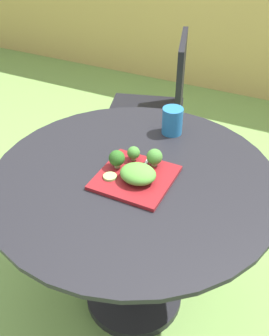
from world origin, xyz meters
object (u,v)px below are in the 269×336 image
at_px(salad_plate, 135,178).
at_px(drinking_glass, 172,122).
at_px(patio_chair, 160,101).
at_px(fork, 142,170).

bearing_deg(salad_plate, drinking_glass, 90.18).
bearing_deg(drinking_glass, patio_chair, 116.45).
relative_size(patio_chair, salad_plate, 3.50).
distance_m(patio_chair, salad_plate, 1.01).
distance_m(drinking_glass, fork, 0.31).
bearing_deg(drinking_glass, salad_plate, -89.82).
height_order(salad_plate, drinking_glass, drinking_glass).
relative_size(patio_chair, fork, 5.81).
bearing_deg(drinking_glass, fork, -88.20).
xyz_separation_m(salad_plate, fork, (0.01, 0.04, 0.01)).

